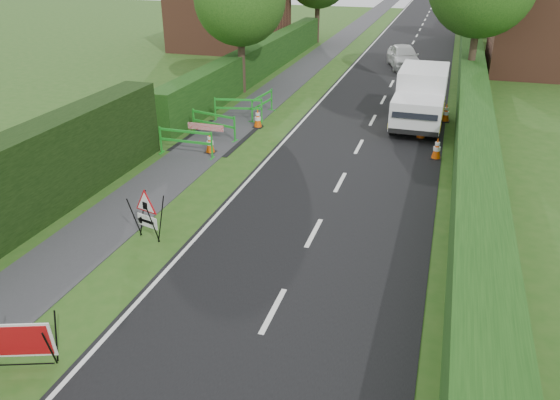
# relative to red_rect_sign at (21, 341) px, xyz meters

# --- Properties ---
(ground) EXTENTS (120.00, 120.00, 0.00)m
(ground) POSITION_rel_red_rect_sign_xyz_m (1.28, 1.83, -0.54)
(ground) COLOR #254E16
(ground) RESTS_ON ground
(road_surface) EXTENTS (6.00, 90.00, 0.02)m
(road_surface) POSITION_rel_red_rect_sign_xyz_m (3.78, 36.83, -0.54)
(road_surface) COLOR black
(road_surface) RESTS_ON ground
(footpath) EXTENTS (2.00, 90.00, 0.02)m
(footpath) POSITION_rel_red_rect_sign_xyz_m (-1.72, 36.83, -0.54)
(footpath) COLOR #2D2D30
(footpath) RESTS_ON ground
(hedge_west_far) EXTENTS (1.00, 24.00, 1.80)m
(hedge_west_far) POSITION_rel_red_rect_sign_xyz_m (-3.72, 23.83, -0.54)
(hedge_west_far) COLOR #14380F
(hedge_west_far) RESTS_ON ground
(hedge_east) EXTENTS (1.20, 50.00, 1.50)m
(hedge_east) POSITION_rel_red_rect_sign_xyz_m (7.78, 17.83, -0.54)
(hedge_east) COLOR #14380F
(hedge_east) RESTS_ON ground
(house_west) EXTENTS (7.50, 7.40, 7.88)m
(house_west) POSITION_rel_red_rect_sign_xyz_m (-8.72, 31.83, 2.36)
(house_west) COLOR brown
(house_west) RESTS_ON ground
(house_east_a) EXTENTS (7.50, 7.40, 7.88)m
(house_east_a) POSITION_rel_red_rect_sign_xyz_m (12.28, 29.83, 2.36)
(house_east_a) COLOR brown
(house_east_a) RESTS_ON ground
(red_rect_sign) EXTENTS (1.26, 1.00, 0.94)m
(red_rect_sign) POSITION_rel_red_rect_sign_xyz_m (0.00, 0.00, 0.00)
(red_rect_sign) COLOR black
(red_rect_sign) RESTS_ON ground
(triangle_sign) EXTENTS (0.99, 0.99, 1.18)m
(triangle_sign) POSITION_rel_red_rect_sign_xyz_m (-0.23, 4.78, 0.28)
(triangle_sign) COLOR black
(triangle_sign) RESTS_ON ground
(works_van) EXTENTS (1.99, 4.93, 2.24)m
(works_van) POSITION_rel_red_rect_sign_xyz_m (5.67, 16.89, 0.64)
(works_van) COLOR silver
(works_van) RESTS_ON ground
(traffic_cone_0) EXTENTS (0.38, 0.38, 0.79)m
(traffic_cone_0) POSITION_rel_red_rect_sign_xyz_m (6.59, 12.92, -0.15)
(traffic_cone_0) COLOR black
(traffic_cone_0) RESTS_ON ground
(traffic_cone_1) EXTENTS (0.38, 0.38, 0.79)m
(traffic_cone_1) POSITION_rel_red_rect_sign_xyz_m (5.92, 15.07, -0.15)
(traffic_cone_1) COLOR black
(traffic_cone_1) RESTS_ON ground
(traffic_cone_2) EXTENTS (0.38, 0.38, 0.79)m
(traffic_cone_2) POSITION_rel_red_rect_sign_xyz_m (6.75, 17.60, -0.15)
(traffic_cone_2) COLOR black
(traffic_cone_2) RESTS_ON ground
(traffic_cone_3) EXTENTS (0.38, 0.38, 0.79)m
(traffic_cone_3) POSITION_rel_red_rect_sign_xyz_m (-1.28, 11.14, -0.15)
(traffic_cone_3) COLOR black
(traffic_cone_3) RESTS_ON ground
(traffic_cone_4) EXTENTS (0.38, 0.38, 0.79)m
(traffic_cone_4) POSITION_rel_red_rect_sign_xyz_m (-0.62, 14.49, -0.15)
(traffic_cone_4) COLOR black
(traffic_cone_4) RESTS_ON ground
(ped_barrier_0) EXTENTS (2.06, 0.36, 1.00)m
(ped_barrier_0) POSITION_rel_red_rect_sign_xyz_m (-1.96, 10.58, 0.09)
(ped_barrier_0) COLOR #1A9422
(ped_barrier_0) RESTS_ON ground
(ped_barrier_1) EXTENTS (2.08, 0.85, 1.00)m
(ped_barrier_1) POSITION_rel_red_rect_sign_xyz_m (-1.84, 12.79, 0.09)
(ped_barrier_1) COLOR #1A9422
(ped_barrier_1) RESTS_ON ground
(ped_barrier_2) EXTENTS (2.09, 0.77, 1.00)m
(ped_barrier_2) POSITION_rel_red_rect_sign_xyz_m (-1.71, 15.11, 0.09)
(ped_barrier_2) COLOR #1A9422
(ped_barrier_2) RESTS_ON ground
(ped_barrier_3) EXTENTS (0.57, 2.09, 1.00)m
(ped_barrier_3) POSITION_rel_red_rect_sign_xyz_m (-0.96, 16.05, 0.09)
(ped_barrier_3) COLOR #1A9422
(ped_barrier_3) RESTS_ON ground
(redwhite_plank) EXTENTS (1.50, 0.06, 0.25)m
(redwhite_plank) POSITION_rel_red_rect_sign_xyz_m (-2.11, 12.61, -0.54)
(redwhite_plank) COLOR red
(redwhite_plank) RESTS_ON ground
(hatchback_car) EXTENTS (2.62, 4.28, 1.36)m
(hatchback_car) POSITION_rel_red_rect_sign_xyz_m (3.92, 28.34, 0.14)
(hatchback_car) COLOR white
(hatchback_car) RESTS_ON ground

